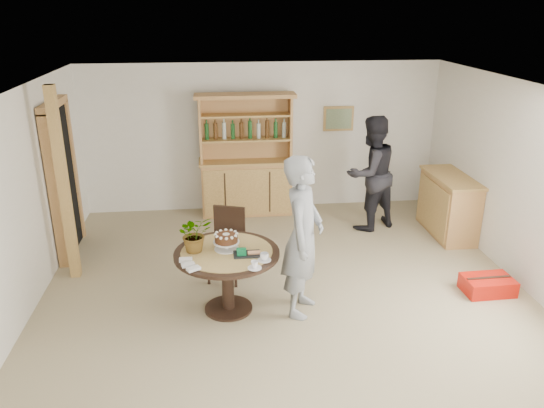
{
  "coord_description": "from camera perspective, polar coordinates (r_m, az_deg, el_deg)",
  "views": [
    {
      "loc": [
        -0.81,
        -5.29,
        3.37
      ],
      "look_at": [
        -0.13,
        0.82,
        1.05
      ],
      "focal_mm": 35.0,
      "sensor_mm": 36.0,
      "label": 1
    }
  ],
  "objects": [
    {
      "name": "flower_vase",
      "position": [
        5.99,
        -8.32,
        -3.17
      ],
      "size": [
        0.47,
        0.44,
        0.42
      ],
      "primitive_type": "imported",
      "rotation": [
        0.0,
        0.0,
        0.35
      ],
      "color": "#3F7233",
      "rests_on": "dining_table"
    },
    {
      "name": "pine_post",
      "position": [
        7.08,
        -21.51,
        1.78
      ],
      "size": [
        0.12,
        0.12,
        2.5
      ],
      "primitive_type": "cube",
      "color": "tan",
      "rests_on": "ground"
    },
    {
      "name": "room_shell",
      "position": [
        5.6,
        2.28,
        3.74
      ],
      "size": [
        6.04,
        7.04,
        2.52
      ],
      "color": "white",
      "rests_on": "ground"
    },
    {
      "name": "coffee_cup_a",
      "position": [
        5.78,
        -0.83,
        -5.74
      ],
      "size": [
        0.15,
        0.15,
        0.09
      ],
      "color": "white",
      "rests_on": "dining_table"
    },
    {
      "name": "teen_boy",
      "position": [
        5.93,
        3.33,
        -3.54
      ],
      "size": [
        0.67,
        0.8,
        1.88
      ],
      "primitive_type": "imported",
      "rotation": [
        0.0,
        0.0,
        1.19
      ],
      "color": "gray",
      "rests_on": "ground"
    },
    {
      "name": "doorway",
      "position": [
        7.92,
        -21.63,
        2.59
      ],
      "size": [
        0.13,
        1.1,
        2.18
      ],
      "color": "black",
      "rests_on": "ground"
    },
    {
      "name": "sideboard",
      "position": [
        8.61,
        18.45,
        -0.1
      ],
      "size": [
        0.54,
        1.26,
        0.94
      ],
      "color": "tan",
      "rests_on": "ground"
    },
    {
      "name": "coffee_cup_b",
      "position": [
        5.62,
        -1.89,
        -6.61
      ],
      "size": [
        0.15,
        0.15,
        0.08
      ],
      "color": "white",
      "rests_on": "dining_table"
    },
    {
      "name": "napkins",
      "position": [
        5.75,
        -8.91,
        -6.43
      ],
      "size": [
        0.24,
        0.33,
        0.03
      ],
      "color": "white",
      "rests_on": "dining_table"
    },
    {
      "name": "ground",
      "position": [
        6.32,
        2.04,
        -11.55
      ],
      "size": [
        7.0,
        7.0,
        0.0
      ],
      "primitive_type": "plane",
      "color": "tan",
      "rests_on": "ground"
    },
    {
      "name": "gift_tray",
      "position": [
        5.91,
        -2.77,
        -5.27
      ],
      "size": [
        0.3,
        0.2,
        0.08
      ],
      "color": "black",
      "rests_on": "dining_table"
    },
    {
      "name": "red_suitcase",
      "position": [
        7.18,
        22.18,
        -8.07
      ],
      "size": [
        0.61,
        0.42,
        0.21
      ],
      "rotation": [
        0.0,
        0.0,
        0.03
      ],
      "color": "red",
      "rests_on": "ground"
    },
    {
      "name": "dining_chair",
      "position": [
        6.87,
        -4.82,
        -3.77
      ],
      "size": [
        0.53,
        0.53,
        0.95
      ],
      "rotation": [
        0.0,
        0.0,
        -0.33
      ],
      "color": "black",
      "rests_on": "ground"
    },
    {
      "name": "adult_person",
      "position": [
        8.39,
        10.57,
        3.26
      ],
      "size": [
        1.09,
        0.99,
        1.81
      ],
      "primitive_type": "imported",
      "rotation": [
        0.0,
        0.0,
        3.58
      ],
      "color": "black",
      "rests_on": "ground"
    },
    {
      "name": "hutch",
      "position": [
        8.95,
        -2.78,
        3.24
      ],
      "size": [
        1.62,
        0.54,
        2.04
      ],
      "color": "tan",
      "rests_on": "ground"
    },
    {
      "name": "birthday_cake",
      "position": [
        6.02,
        -4.94,
        -3.8
      ],
      "size": [
        0.3,
        0.3,
        0.2
      ],
      "color": "white",
      "rests_on": "dining_table"
    },
    {
      "name": "dining_table",
      "position": [
        6.1,
        -4.85,
        -6.38
      ],
      "size": [
        1.2,
        1.2,
        0.76
      ],
      "color": "black",
      "rests_on": "ground"
    }
  ]
}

